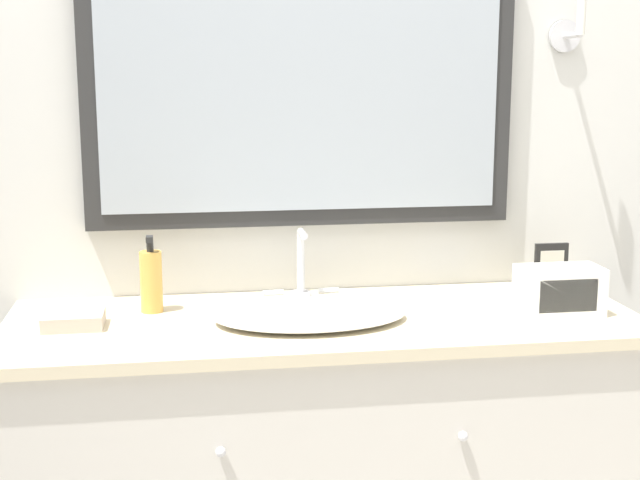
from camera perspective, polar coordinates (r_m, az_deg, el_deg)
The scene contains 8 objects.
wall_back at distance 2.51m, azimuth -0.84°, elevation 5.48°, with size 8.00×0.18×2.55m.
vanity_counter at distance 2.44m, azimuth 0.30°, elevation -15.11°, with size 1.61×0.59×0.90m.
sink_basin at distance 2.24m, azimuth -0.66°, elevation -4.66°, with size 0.48×0.36×0.21m.
soap_bottle at distance 2.34m, azimuth -10.75°, elevation -2.55°, with size 0.06×0.06×0.20m.
appliance_box at distance 2.37m, azimuth 15.08°, elevation -3.14°, with size 0.21×0.12×0.12m.
picture_frame at distance 2.58m, azimuth 14.55°, elevation -1.75°, with size 0.10×0.01×0.14m.
hand_towel_near_sink at distance 2.26m, azimuth -15.49°, elevation -4.96°, with size 0.15×0.11×0.04m.
metal_tray at distance 2.51m, azimuth 8.85°, elevation -3.42°, with size 0.15×0.13×0.01m.
Camera 1 is at (-0.35, -1.83, 1.52)m, focal length 50.00 mm.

